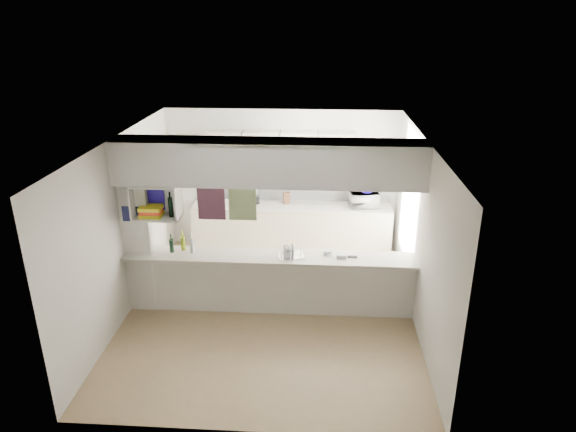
# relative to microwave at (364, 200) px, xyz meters

# --- Properties ---
(floor) EXTENTS (4.80, 4.80, 0.00)m
(floor) POSITION_rel_microwave_xyz_m (-1.50, -2.10, -1.06)
(floor) COLOR #A0865D
(floor) RESTS_ON ground
(ceiling) EXTENTS (4.80, 4.80, 0.00)m
(ceiling) POSITION_rel_microwave_xyz_m (-1.50, -2.10, 1.54)
(ceiling) COLOR white
(ceiling) RESTS_ON wall_back
(wall_back) EXTENTS (4.20, 0.00, 4.20)m
(wall_back) POSITION_rel_microwave_xyz_m (-1.50, 0.30, 0.24)
(wall_back) COLOR silver
(wall_back) RESTS_ON floor
(wall_left) EXTENTS (0.00, 4.80, 4.80)m
(wall_left) POSITION_rel_microwave_xyz_m (-3.60, -2.10, 0.24)
(wall_left) COLOR silver
(wall_left) RESTS_ON floor
(wall_right) EXTENTS (0.00, 4.80, 4.80)m
(wall_right) POSITION_rel_microwave_xyz_m (0.60, -2.10, 0.24)
(wall_right) COLOR silver
(wall_right) RESTS_ON floor
(servery_partition) EXTENTS (4.20, 0.50, 2.60)m
(servery_partition) POSITION_rel_microwave_xyz_m (-1.67, -2.10, 0.60)
(servery_partition) COLOR silver
(servery_partition) RESTS_ON floor
(cubby_shelf) EXTENTS (0.65, 0.35, 0.50)m
(cubby_shelf) POSITION_rel_microwave_xyz_m (-3.06, -2.16, 0.65)
(cubby_shelf) COLOR white
(cubby_shelf) RESTS_ON bulkhead
(kitchen_run) EXTENTS (3.60, 0.63, 2.24)m
(kitchen_run) POSITION_rel_microwave_xyz_m (-1.34, 0.04, -0.23)
(kitchen_run) COLOR beige
(kitchen_run) RESTS_ON floor
(microwave) EXTENTS (0.55, 0.41, 0.28)m
(microwave) POSITION_rel_microwave_xyz_m (0.00, 0.00, 0.00)
(microwave) COLOR white
(microwave) RESTS_ON bench_top
(bowl) EXTENTS (0.22, 0.22, 0.05)m
(bowl) POSITION_rel_microwave_xyz_m (0.03, -0.02, 0.16)
(bowl) COLOR #150B80
(bowl) RESTS_ON microwave
(dish_rack) EXTENTS (0.43, 0.36, 0.20)m
(dish_rack) POSITION_rel_microwave_xyz_m (-1.19, -2.10, -0.06)
(dish_rack) COLOR silver
(dish_rack) RESTS_ON breakfast_bar
(cup) EXTENTS (0.15, 0.15, 0.10)m
(cup) POSITION_rel_microwave_xyz_m (-1.23, -2.17, -0.07)
(cup) COLOR white
(cup) RESTS_ON dish_rack
(wine_bottles) EXTENTS (0.36, 0.14, 0.32)m
(wine_bottles) POSITION_rel_microwave_xyz_m (-2.77, -2.05, -0.02)
(wine_bottles) COLOR black
(wine_bottles) RESTS_ON breakfast_bar
(plastic_tubs) EXTENTS (0.49, 0.22, 0.07)m
(plastic_tubs) POSITION_rel_microwave_xyz_m (-0.57, -2.05, -0.11)
(plastic_tubs) COLOR silver
(plastic_tubs) RESTS_ON breakfast_bar
(utensil_jar) EXTENTS (0.10, 0.10, 0.14)m
(utensil_jar) POSITION_rel_microwave_xyz_m (-1.94, 0.05, -0.07)
(utensil_jar) COLOR black
(utensil_jar) RESTS_ON bench_top
(knife_block) EXTENTS (0.13, 0.11, 0.21)m
(knife_block) POSITION_rel_microwave_xyz_m (-1.39, 0.08, -0.03)
(knife_block) COLOR #54341D
(knife_block) RESTS_ON bench_top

